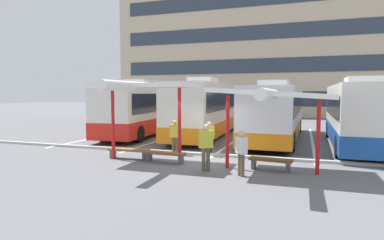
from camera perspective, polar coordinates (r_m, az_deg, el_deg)
name	(u,v)px	position (r m, az deg, el deg)	size (l,w,h in m)	color
ground_plane	(205,161)	(13.81, 2.25, -7.19)	(160.00, 160.00, 0.00)	slate
terminal_building	(276,41)	(47.85, 14.37, 13.21)	(41.68, 12.07, 22.97)	#C6B293
coach_bus_0	(149,109)	(23.49, -7.46, 1.85)	(3.39, 12.18, 3.73)	silver
coach_bus_1	(209,109)	(22.23, 2.95, 1.88)	(2.99, 12.53, 3.81)	silver
coach_bus_2	(276,113)	(20.85, 14.40, 1.23)	(2.93, 11.92, 3.56)	silver
coach_bus_3	(358,116)	(19.36, 26.91, 0.70)	(2.80, 10.54, 3.63)	silver
lane_stripe_0	(118,133)	(24.21, -12.77, -2.20)	(0.16, 14.00, 0.01)	white
lane_stripe_1	(174,135)	(22.25, -3.09, -2.69)	(0.16, 14.00, 0.01)	white
lane_stripe_2	(239,138)	(21.03, 8.09, -3.15)	(0.16, 14.00, 0.01)	white
lane_stripe_3	(312,141)	(20.68, 20.15, -3.52)	(0.16, 14.00, 0.01)	white
waiting_shelter_0	(142,88)	(13.49, -8.70, 5.49)	(4.06, 4.29, 3.29)	red
bench_0	(129,151)	(14.51, -10.94, -5.32)	(1.87, 0.46, 0.45)	brown
bench_1	(165,155)	(13.51, -4.75, -6.00)	(1.73, 0.46, 0.45)	brown
waiting_shelter_1	(271,95)	(11.88, 13.54, 4.21)	(4.21, 4.83, 3.03)	red
bench_2	(271,161)	(12.49, 13.49, -7.01)	(1.60, 0.62, 0.45)	brown
platform_kerb	(213,155)	(14.96, 3.60, -6.04)	(44.00, 0.24, 0.12)	#ADADA8
waiting_passenger_0	(206,144)	(11.97, 2.43, -4.15)	(0.53, 0.46, 1.72)	brown
waiting_passenger_1	(241,150)	(11.34, 8.56, -5.22)	(0.47, 0.48, 1.57)	brown
waiting_passenger_2	(175,135)	(15.24, -2.96, -2.57)	(0.47, 0.24, 1.61)	brown
waiting_passenger_3	(209,136)	(15.04, 3.00, -2.83)	(0.46, 0.48, 1.54)	black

